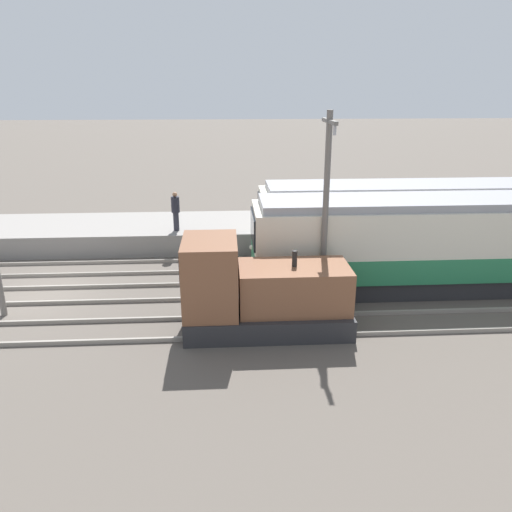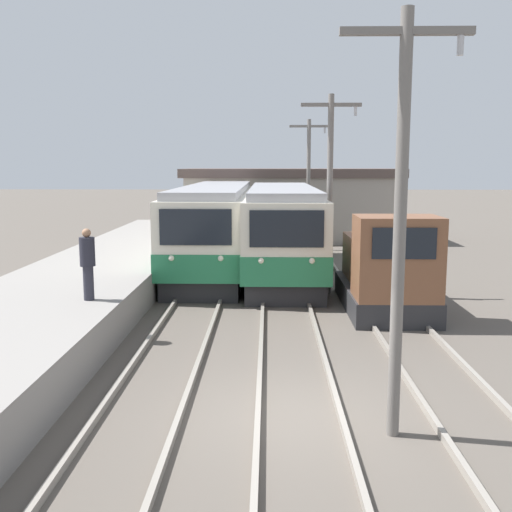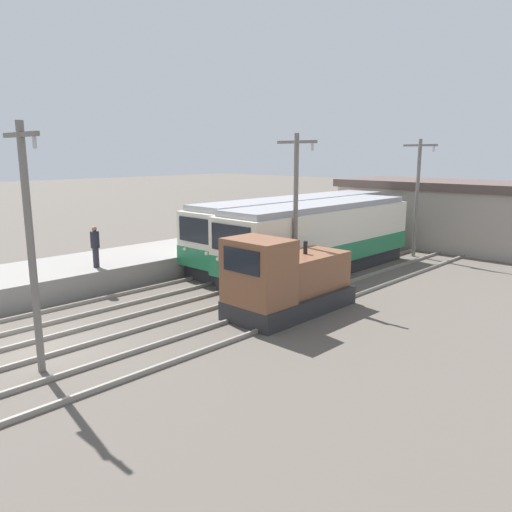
{
  "view_description": "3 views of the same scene",
  "coord_description": "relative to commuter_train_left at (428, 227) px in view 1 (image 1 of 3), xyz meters",
  "views": [
    {
      "loc": [
        17.61,
        6.93,
        7.42
      ],
      "look_at": [
        0.68,
        7.98,
        1.59
      ],
      "focal_mm": 35.0,
      "sensor_mm": 36.0,
      "label": 1
    },
    {
      "loc": [
        -0.34,
        -9.99,
        4.37
      ],
      "look_at": [
        -0.75,
        8.98,
        1.49
      ],
      "focal_mm": 42.0,
      "sensor_mm": 36.0,
      "label": 2
    },
    {
      "loc": [
        14.84,
        -5.84,
        5.86
      ],
      "look_at": [
        1.19,
        8.37,
        1.83
      ],
      "focal_mm": 35.0,
      "sensor_mm": 36.0,
      "label": 3
    }
  ],
  "objects": [
    {
      "name": "track_left",
      "position": [
        0.0,
        -15.6,
        -1.57
      ],
      "size": [
        1.54,
        60.0,
        0.14
      ],
      "color": "gray",
      "rests_on": "ground"
    },
    {
      "name": "track_right",
      "position": [
        5.8,
        -15.6,
        -1.57
      ],
      "size": [
        1.54,
        60.0,
        0.14
      ],
      "color": "gray",
      "rests_on": "ground"
    },
    {
      "name": "commuter_train_left",
      "position": [
        0.0,
        0.0,
        0.0
      ],
      "size": [
        2.84,
        14.62,
        3.53
      ],
      "color": "#28282B",
      "rests_on": "ground"
    },
    {
      "name": "catenary_mast_mid",
      "position": [
        4.31,
        -5.38,
        2.02
      ],
      "size": [
        2.0,
        0.2,
        6.69
      ],
      "color": "slate",
      "rests_on": "ground"
    },
    {
      "name": "person_on_platform",
      "position": [
        -2.25,
        -10.97,
        0.37
      ],
      "size": [
        0.38,
        0.38,
        1.81
      ],
      "color": "#282833",
      "rests_on": "platform_left"
    },
    {
      "name": "track_center",
      "position": [
        2.8,
        -15.6,
        -1.57
      ],
      "size": [
        1.54,
        60.0,
        0.14
      ],
      "color": "gray",
      "rests_on": "ground"
    },
    {
      "name": "ground_plane",
      "position": [
        2.6,
        -15.6,
        -1.64
      ],
      "size": [
        200.0,
        200.0,
        0.0
      ],
      "primitive_type": "plane",
      "color": "#564F47"
    },
    {
      "name": "platform_left",
      "position": [
        -3.65,
        -15.6,
        -1.13
      ],
      "size": [
        4.5,
        54.0,
        1.02
      ],
      "primitive_type": "cube",
      "color": "gray",
      "rests_on": "ground"
    },
    {
      "name": "shunting_locomotive",
      "position": [
        5.8,
        -7.71,
        -0.44
      ],
      "size": [
        2.4,
        5.25,
        3.0
      ],
      "color": "#28282B",
      "rests_on": "ground"
    },
    {
      "name": "commuter_train_center",
      "position": [
        2.8,
        -1.57,
        0.0
      ],
      "size": [
        2.84,
        12.37,
        3.53
      ],
      "color": "#28282B",
      "rests_on": "ground"
    }
  ]
}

